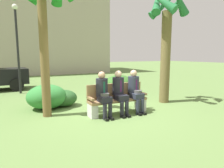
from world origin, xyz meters
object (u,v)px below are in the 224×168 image
Objects in this scene: seated_man_left at (103,92)px; street_lamp at (17,41)px; shrub_near_bench at (47,97)px; shrub_mid_lawn at (64,98)px; seated_man_middle at (120,90)px; park_bench at (117,100)px; seated_man_right at (135,89)px; building_backdrop at (29,27)px; palm_tree_tall at (167,25)px; shrub_far_lawn at (119,85)px.

seated_man_left is 0.33× the size of street_lamp.
shrub_mid_lawn is at bearing 6.44° from shrub_near_bench.
street_lamp reaches higher than seated_man_middle.
park_bench is at bearing -61.97° from street_lamp.
seated_man_middle is 0.54m from seated_man_right.
building_backdrop is at bearing 93.90° from seated_man_middle.
seated_man_left is at bearing -179.96° from seated_man_right.
shrub_near_bench is 15.46m from building_backdrop.
building_backdrop reaches higher than palm_tree_tall.
seated_man_left is at bearing -126.25° from shrub_far_lawn.
seated_man_right reaches higher than shrub_mid_lawn.
shrub_near_bench is at bearing -162.41° from shrub_far_lawn.
park_bench is 2.02× the size of shrub_mid_lawn.
shrub_near_bench reaches higher than shrub_mid_lawn.
building_backdrop is (0.72, 14.90, 4.09)m from shrub_near_bench.
shrub_near_bench is (-2.38, 1.61, -0.32)m from seated_man_right.
shrub_far_lawn is 0.35× the size of street_lamp.
seated_man_right is (0.54, -0.01, -0.00)m from seated_man_middle.
seated_man_middle is 2.15m from shrub_mid_lawn.
palm_tree_tall reaches higher than shrub_near_bench.
palm_tree_tall is 1.06× the size of street_lamp.
shrub_far_lawn is (3.25, 1.03, 0.04)m from shrub_near_bench.
shrub_near_bench is (-1.31, 1.61, -0.32)m from seated_man_left.
shrub_mid_lawn is (-0.74, 1.68, -0.44)m from seated_man_left.
park_bench is 0.46× the size of street_lamp.
shrub_near_bench is at bearing 166.13° from palm_tree_tall.
street_lamp is (-2.54, 4.87, 1.66)m from seated_man_middle.
seated_man_right is 1.01× the size of shrub_near_bench.
shrub_near_bench is at bearing 145.91° from seated_man_right.
shrub_mid_lawn is (-1.26, 1.55, -0.14)m from park_bench.
shrub_mid_lawn is at bearing -90.57° from building_backdrop.
seated_man_left is 3.51m from palm_tree_tall.
seated_man_middle is 3.01m from shrub_far_lawn.
seated_man_middle is at bearing 0.69° from seated_man_left.
palm_tree_tall is 3.22m from shrub_far_lawn.
palm_tree_tall is 3.00× the size of shrub_far_lawn.
palm_tree_tall is at bearing 19.87° from seated_man_right.
seated_man_left reaches higher than shrub_near_bench.
seated_man_left is 1.00× the size of seated_man_middle.
palm_tree_tall is at bearing -16.99° from shrub_mid_lawn.
street_lamp reaches higher than shrub_far_lawn.
shrub_mid_lawn is at bearing -68.35° from street_lamp.
seated_man_left is 3.29m from shrub_far_lawn.
seated_man_middle is (0.53, 0.01, 0.01)m from seated_man_left.
palm_tree_tall is 4.44m from shrub_mid_lawn.
seated_man_middle is (0.02, -0.12, 0.31)m from park_bench.
building_backdrop reaches higher than seated_man_left.
park_bench is at bearing -86.12° from building_backdrop.
palm_tree_tall is 16.34m from building_backdrop.
building_backdrop is at bearing 95.76° from seated_man_right.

